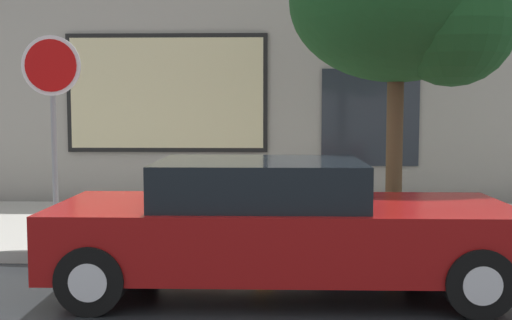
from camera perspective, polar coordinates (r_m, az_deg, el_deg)
ground_plane at (r=6.63m, az=-0.73°, el=-11.72°), size 60.00×60.00×0.00m
sidewalk at (r=9.53m, az=-0.00°, el=-6.15°), size 20.00×4.00×0.15m
building_facade at (r=11.96m, az=0.26°, el=12.46°), size 20.00×0.67×7.00m
parked_car at (r=6.47m, az=1.99°, el=-5.99°), size 4.61×1.87×1.35m
fire_hydrant at (r=8.10m, az=0.74°, el=-4.70°), size 0.30×0.44×0.81m
street_tree at (r=8.58m, az=13.71°, el=13.45°), size 2.83×2.41×4.19m
stop_sign at (r=8.38m, az=-18.09°, el=5.47°), size 0.76×0.10×2.64m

